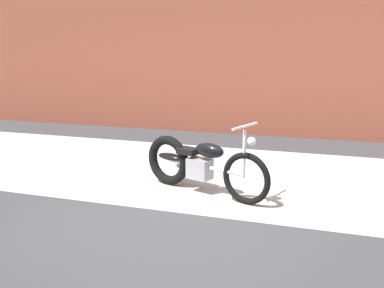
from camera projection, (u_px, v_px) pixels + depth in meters
ground_plane at (174, 212)px, 4.90m from camera, size 80.00×80.00×0.00m
sidewalk_slab at (211, 172)px, 6.53m from camera, size 36.00×3.50×0.01m
brick_building_wall at (251, 5)px, 9.09m from camera, size 36.00×0.50×5.86m
motorcycle_black at (195, 164)px, 5.57m from camera, size 1.92×0.89×1.03m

